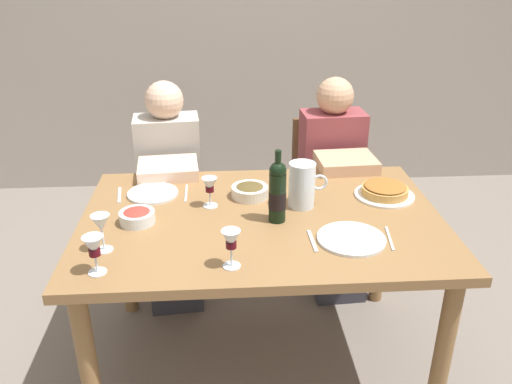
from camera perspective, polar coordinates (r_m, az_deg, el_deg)
name	(u,v)px	position (r m, az deg, el deg)	size (l,w,h in m)	color
ground_plane	(261,357)	(2.63, 0.54, -17.45)	(8.00, 8.00, 0.00)	slate
back_wall	(240,4)	(4.07, -1.75, 19.71)	(8.00, 0.10, 2.80)	#A3998E
dining_table	(262,236)	(2.24, 0.60, -4.76)	(1.50, 1.00, 0.76)	olive
wine_bottle	(277,192)	(2.11, 2.34, 0.03)	(0.07, 0.07, 0.31)	black
water_pitcher	(302,187)	(2.25, 5.01, 0.50)	(0.17, 0.11, 0.20)	silver
baked_tart	(385,191)	(2.43, 13.79, 0.15)	(0.27, 0.27, 0.06)	white
salad_bowl	(137,216)	(2.18, -12.77, -2.56)	(0.14, 0.14, 0.06)	silver
olive_bowl	(250,191)	(2.35, -0.67, 0.16)	(0.16, 0.16, 0.06)	silver
wine_glass_left_diner	(210,187)	(2.25, -5.05, 0.59)	(0.07, 0.07, 0.13)	silver
wine_glass_right_diner	(231,241)	(1.82, -2.72, -5.37)	(0.07, 0.07, 0.14)	silver
wine_glass_centre	(94,248)	(1.86, -17.16, -5.82)	(0.07, 0.07, 0.14)	silver
wine_glass_spare	(101,225)	(1.99, -16.45, -3.45)	(0.07, 0.07, 0.15)	silver
dinner_plate_left_setting	(153,193)	(2.43, -11.12, -0.15)	(0.23, 0.23, 0.01)	silver
dinner_plate_right_setting	(351,239)	(2.05, 10.29, -5.01)	(0.26, 0.26, 0.01)	silver
fork_left_setting	(119,195)	(2.45, -14.59, -0.32)	(0.16, 0.01, 0.01)	silver
knife_left_setting	(186,193)	(2.41, -7.59, -0.12)	(0.18, 0.01, 0.01)	silver
knife_right_setting	(390,238)	(2.09, 14.28, -4.88)	(0.18, 0.01, 0.01)	silver
spoon_right_setting	(312,241)	(2.02, 6.14, -5.29)	(0.16, 0.01, 0.01)	silver
chair_left	(172,189)	(3.10, -9.10, 0.29)	(0.43, 0.43, 0.87)	brown
diner_left	(170,187)	(2.84, -9.28, 0.50)	(0.36, 0.53, 1.16)	#B7B2A8
chair_right	(324,183)	(3.17, 7.41, 0.94)	(0.42, 0.42, 0.87)	brown
diner_right	(335,181)	(2.91, 8.60, 1.20)	(0.35, 0.52, 1.16)	#8E3D42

